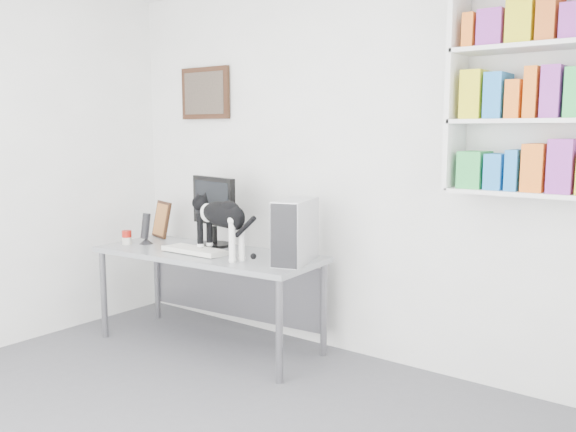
{
  "coord_description": "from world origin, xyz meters",
  "views": [
    {
      "loc": [
        2.33,
        -1.67,
        1.6
      ],
      "look_at": [
        -0.11,
        1.53,
        1.03
      ],
      "focal_mm": 38.0,
      "sensor_mm": 36.0,
      "label": 1
    }
  ],
  "objects_px": {
    "keyboard": "(195,250)",
    "bookshelf": "(545,84)",
    "speaker": "(146,228)",
    "leaning_print": "(162,219)",
    "cat": "(221,228)",
    "soup_can": "(127,237)",
    "pc_tower": "(295,231)",
    "desk": "(209,299)",
    "monitor": "(214,211)"
  },
  "relations": [
    {
      "from": "cat",
      "to": "soup_can",
      "type": "bearing_deg",
      "value": -160.28
    },
    {
      "from": "speaker",
      "to": "leaning_print",
      "type": "bearing_deg",
      "value": 134.11
    },
    {
      "from": "desk",
      "to": "soup_can",
      "type": "height_order",
      "value": "soup_can"
    },
    {
      "from": "bookshelf",
      "to": "soup_can",
      "type": "xyz_separation_m",
      "value": [
        -2.9,
        -0.57,
        -1.08
      ]
    },
    {
      "from": "keyboard",
      "to": "cat",
      "type": "relative_size",
      "value": 0.75
    },
    {
      "from": "desk",
      "to": "speaker",
      "type": "xyz_separation_m",
      "value": [
        -0.61,
        -0.07,
        0.48
      ]
    },
    {
      "from": "soup_can",
      "to": "bookshelf",
      "type": "bearing_deg",
      "value": 11.09
    },
    {
      "from": "desk",
      "to": "speaker",
      "type": "height_order",
      "value": "speaker"
    },
    {
      "from": "bookshelf",
      "to": "soup_can",
      "type": "height_order",
      "value": "bookshelf"
    },
    {
      "from": "monitor",
      "to": "keyboard",
      "type": "relative_size",
      "value": 1.08
    },
    {
      "from": "keyboard",
      "to": "bookshelf",
      "type": "bearing_deg",
      "value": 11.44
    },
    {
      "from": "keyboard",
      "to": "pc_tower",
      "type": "xyz_separation_m",
      "value": [
        0.76,
        0.19,
        0.19
      ]
    },
    {
      "from": "leaning_print",
      "to": "cat",
      "type": "height_order",
      "value": "cat"
    },
    {
      "from": "leaning_print",
      "to": "cat",
      "type": "relative_size",
      "value": 0.46
    },
    {
      "from": "pc_tower",
      "to": "soup_can",
      "type": "xyz_separation_m",
      "value": [
        -1.43,
        -0.27,
        -0.16
      ]
    },
    {
      "from": "soup_can",
      "to": "cat",
      "type": "relative_size",
      "value": 0.16
    },
    {
      "from": "bookshelf",
      "to": "leaning_print",
      "type": "distance_m",
      "value": 3.09
    },
    {
      "from": "pc_tower",
      "to": "soup_can",
      "type": "distance_m",
      "value": 1.47
    },
    {
      "from": "desk",
      "to": "leaning_print",
      "type": "relative_size",
      "value": 5.56
    },
    {
      "from": "bookshelf",
      "to": "monitor",
      "type": "distance_m",
      "value": 2.46
    },
    {
      "from": "pc_tower",
      "to": "leaning_print",
      "type": "xyz_separation_m",
      "value": [
        -1.46,
        0.11,
        -0.06
      ]
    },
    {
      "from": "leaning_print",
      "to": "cat",
      "type": "xyz_separation_m",
      "value": [
        0.95,
        -0.28,
        0.05
      ]
    },
    {
      "from": "pc_tower",
      "to": "cat",
      "type": "relative_size",
      "value": 0.64
    },
    {
      "from": "keyboard",
      "to": "pc_tower",
      "type": "bearing_deg",
      "value": 13.1
    },
    {
      "from": "desk",
      "to": "pc_tower",
      "type": "distance_m",
      "value": 0.93
    },
    {
      "from": "monitor",
      "to": "speaker",
      "type": "relative_size",
      "value": 2.17
    },
    {
      "from": "pc_tower",
      "to": "bookshelf",
      "type": "bearing_deg",
      "value": -4.64
    },
    {
      "from": "bookshelf",
      "to": "pc_tower",
      "type": "distance_m",
      "value": 1.76
    },
    {
      "from": "soup_can",
      "to": "leaning_print",
      "type": "bearing_deg",
      "value": 94.07
    },
    {
      "from": "monitor",
      "to": "speaker",
      "type": "bearing_deg",
      "value": -140.72
    },
    {
      "from": "bookshelf",
      "to": "leaning_print",
      "type": "bearing_deg",
      "value": -176.33
    },
    {
      "from": "pc_tower",
      "to": "leaning_print",
      "type": "relative_size",
      "value": 1.37
    },
    {
      "from": "bookshelf",
      "to": "soup_can",
      "type": "distance_m",
      "value": 3.14
    },
    {
      "from": "bookshelf",
      "to": "monitor",
      "type": "height_order",
      "value": "bookshelf"
    },
    {
      "from": "desk",
      "to": "soup_can",
      "type": "distance_m",
      "value": 0.84
    },
    {
      "from": "bookshelf",
      "to": "pc_tower",
      "type": "relative_size",
      "value": 2.91
    },
    {
      "from": "monitor",
      "to": "cat",
      "type": "xyz_separation_m",
      "value": [
        0.32,
        -0.26,
        -0.07
      ]
    },
    {
      "from": "desk",
      "to": "pc_tower",
      "type": "bearing_deg",
      "value": 2.95
    },
    {
      "from": "pc_tower",
      "to": "leaning_print",
      "type": "bearing_deg",
      "value": 159.7
    },
    {
      "from": "speaker",
      "to": "bookshelf",
      "type": "bearing_deg",
      "value": 28.52
    },
    {
      "from": "leaning_print",
      "to": "pc_tower",
      "type": "bearing_deg",
      "value": 13.88
    },
    {
      "from": "bookshelf",
      "to": "cat",
      "type": "distance_m",
      "value": 2.23
    },
    {
      "from": "keyboard",
      "to": "cat",
      "type": "distance_m",
      "value": 0.31
    },
    {
      "from": "bookshelf",
      "to": "cat",
      "type": "relative_size",
      "value": 1.86
    },
    {
      "from": "desk",
      "to": "cat",
      "type": "xyz_separation_m",
      "value": [
        0.21,
        -0.08,
        0.56
      ]
    },
    {
      "from": "bookshelf",
      "to": "desk",
      "type": "xyz_separation_m",
      "value": [
        -2.19,
        -0.39,
        -1.49
      ]
    },
    {
      "from": "monitor",
      "to": "speaker",
      "type": "height_order",
      "value": "monitor"
    },
    {
      "from": "speaker",
      "to": "pc_tower",
      "type": "bearing_deg",
      "value": 26.31
    },
    {
      "from": "speaker",
      "to": "cat",
      "type": "distance_m",
      "value": 0.82
    },
    {
      "from": "desk",
      "to": "speaker",
      "type": "distance_m",
      "value": 0.78
    }
  ]
}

